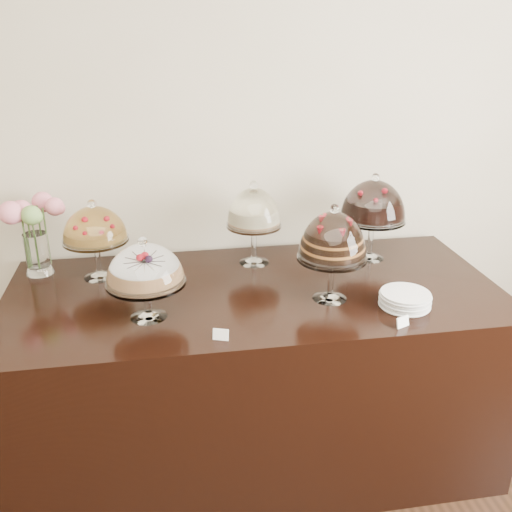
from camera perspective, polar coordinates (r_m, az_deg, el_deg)
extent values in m
cube|color=#BCB297|center=(2.88, -4.78, 12.17)|extent=(5.00, 0.04, 3.00)
cube|color=black|center=(2.79, -0.17, -11.63)|extent=(2.20, 1.00, 0.90)
cone|color=white|center=(2.37, -10.68, -5.71)|extent=(0.15, 0.15, 0.02)
cylinder|color=white|center=(2.33, -10.81, -4.10)|extent=(0.03, 0.03, 0.12)
cylinder|color=white|center=(2.30, -10.94, -2.59)|extent=(0.32, 0.32, 0.01)
cylinder|color=tan|center=(2.29, -11.00, -1.77)|extent=(0.25, 0.25, 0.06)
sphere|color=#B40E1B|center=(2.29, -9.43, -0.54)|extent=(0.02, 0.02, 0.02)
sphere|color=#B40E1B|center=(2.32, -12.30, -0.47)|extent=(0.02, 0.02, 0.02)
sphere|color=#B40E1B|center=(2.21, -11.49, -1.55)|extent=(0.02, 0.02, 0.02)
sphere|color=white|center=(2.24, -11.26, 1.43)|extent=(0.04, 0.04, 0.04)
cone|color=white|center=(2.49, 7.38, -3.95)|extent=(0.15, 0.15, 0.02)
cylinder|color=white|center=(2.45, 7.49, -2.01)|extent=(0.03, 0.03, 0.16)
cylinder|color=white|center=(2.42, 7.59, -0.16)|extent=(0.29, 0.29, 0.01)
cylinder|color=black|center=(2.40, 7.66, 1.13)|extent=(0.21, 0.21, 0.11)
sphere|color=#B40E1B|center=(2.40, 8.86, 2.74)|extent=(0.02, 0.02, 0.02)
sphere|color=#B40E1B|center=(2.42, 6.98, 2.96)|extent=(0.02, 0.02, 0.02)
sphere|color=#B40E1B|center=(2.34, 6.58, 2.33)|extent=(0.02, 0.02, 0.02)
sphere|color=#B40E1B|center=(2.33, 8.52, 2.10)|extent=(0.02, 0.02, 0.02)
sphere|color=white|center=(2.34, 7.86, 4.70)|extent=(0.04, 0.04, 0.04)
cone|color=white|center=(2.83, -0.21, -0.39)|extent=(0.15, 0.15, 0.02)
cylinder|color=white|center=(2.79, -0.22, 1.40)|extent=(0.03, 0.03, 0.16)
cylinder|color=white|center=(2.76, -0.22, 3.11)|extent=(0.27, 0.27, 0.01)
cylinder|color=beige|center=(2.75, -0.22, 3.92)|extent=(0.21, 0.21, 0.07)
sphere|color=white|center=(2.70, -0.22, 7.12)|extent=(0.04, 0.04, 0.04)
cone|color=white|center=(2.94, 11.25, 0.06)|extent=(0.15, 0.15, 0.02)
cylinder|color=white|center=(2.90, 11.40, 1.90)|extent=(0.03, 0.03, 0.18)
cylinder|color=white|center=(2.87, 11.54, 3.67)|extent=(0.33, 0.33, 0.01)
cylinder|color=black|center=(2.86, 11.62, 4.62)|extent=(0.27, 0.27, 0.09)
sphere|color=#B40E1B|center=(2.89, 12.87, 5.82)|extent=(0.02, 0.02, 0.02)
sphere|color=#B40E1B|center=(2.87, 10.34, 5.92)|extent=(0.02, 0.02, 0.02)
sphere|color=#B40E1B|center=(2.77, 11.91, 5.21)|extent=(0.02, 0.02, 0.02)
sphere|color=white|center=(2.81, 11.88, 7.70)|extent=(0.04, 0.04, 0.04)
cone|color=white|center=(2.77, -15.35, -1.76)|extent=(0.15, 0.15, 0.02)
cylinder|color=white|center=(2.74, -15.54, -0.05)|extent=(0.03, 0.03, 0.15)
cylinder|color=white|center=(2.71, -15.72, 1.57)|extent=(0.30, 0.30, 0.01)
cylinder|color=#B88536|center=(2.70, -15.78, 2.07)|extent=(0.26, 0.26, 0.04)
sphere|color=#B40E1B|center=(2.70, -14.38, 2.91)|extent=(0.02, 0.02, 0.02)
sphere|color=#B40E1B|center=(2.75, -15.39, 3.17)|extent=(0.02, 0.02, 0.02)
sphere|color=#B40E1B|center=(2.74, -16.83, 2.92)|extent=(0.02, 0.02, 0.02)
sphere|color=#B40E1B|center=(2.68, -17.32, 2.41)|extent=(0.02, 0.02, 0.02)
sphere|color=#B40E1B|center=(2.63, -16.32, 2.13)|extent=(0.02, 0.02, 0.02)
sphere|color=#B40E1B|center=(2.64, -14.82, 2.39)|extent=(0.02, 0.02, 0.02)
sphere|color=white|center=(2.65, -16.11, 5.03)|extent=(0.04, 0.04, 0.04)
cylinder|color=white|center=(2.87, -21.02, 0.23)|extent=(0.11, 0.11, 0.20)
cylinder|color=#476B2D|center=(2.84, -20.19, 1.86)|extent=(0.01, 0.01, 0.28)
sphere|color=pink|center=(2.80, -19.49, 4.68)|extent=(0.09, 0.09, 0.09)
cylinder|color=#476B2D|center=(2.88, -20.71, 2.10)|extent=(0.01, 0.01, 0.28)
sphere|color=pink|center=(2.89, -20.57, 5.07)|extent=(0.10, 0.10, 0.10)
cylinder|color=#476B2D|center=(2.86, -21.63, 1.66)|extent=(0.01, 0.01, 0.26)
sphere|color=pink|center=(2.84, -22.42, 4.23)|extent=(0.10, 0.10, 0.10)
cylinder|color=#476B2D|center=(2.82, -22.06, 1.51)|extent=(0.01, 0.01, 0.28)
sphere|color=pink|center=(2.76, -23.32, 3.99)|extent=(0.11, 0.11, 0.11)
cylinder|color=#476B2D|center=(2.81, -21.20, 1.41)|extent=(0.01, 0.01, 0.27)
sphere|color=#689045|center=(2.74, -21.55, 3.81)|extent=(0.09, 0.09, 0.09)
cylinder|color=silver|center=(2.49, 14.61, -4.78)|extent=(0.21, 0.21, 0.01)
cylinder|color=silver|center=(2.49, 14.64, -4.56)|extent=(0.20, 0.20, 0.01)
cylinder|color=silver|center=(2.48, 14.66, -4.33)|extent=(0.21, 0.21, 0.01)
cylinder|color=silver|center=(2.48, 14.69, -4.10)|extent=(0.20, 0.20, 0.01)
cylinder|color=silver|center=(2.47, 14.71, -3.88)|extent=(0.21, 0.21, 0.01)
cylinder|color=silver|center=(2.47, 14.74, -3.65)|extent=(0.20, 0.20, 0.01)
cube|color=white|center=(2.17, -3.55, -7.85)|extent=(0.06, 0.03, 0.04)
cube|color=white|center=(2.32, 14.47, -6.39)|extent=(0.06, 0.04, 0.04)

